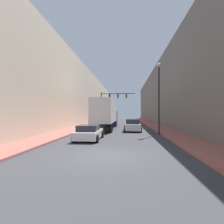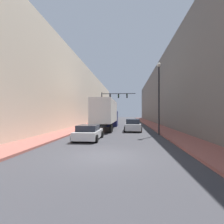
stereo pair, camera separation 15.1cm
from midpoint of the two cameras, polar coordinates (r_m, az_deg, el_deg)
ground_plane at (r=9.65m, az=-2.26°, el=-14.29°), size 200.00×200.00×0.00m
sidewalk_right at (r=39.65m, az=12.29°, el=-3.62°), size 2.66×80.00×0.15m
sidewalk_left at (r=40.02m, az=-5.21°, el=-3.60°), size 2.66×80.00×0.15m
building_right at (r=40.54m, az=18.39°, el=5.33°), size 6.00×80.00×12.68m
building_left at (r=41.14m, az=-11.17°, el=4.90°), size 6.00×80.00×12.20m
semi_truck at (r=25.69m, az=-1.64°, el=-0.47°), size 2.56×13.03×4.11m
sedan_car at (r=15.46m, az=-7.34°, el=-6.66°), size 2.11×4.24×1.30m
suv_car at (r=22.93m, az=6.93°, el=-4.31°), size 2.13×4.71×1.56m
traffic_signal_gantry at (r=38.94m, az=-0.32°, el=3.56°), size 7.60×0.35×6.96m
street_lamp at (r=19.40m, az=15.27°, el=7.14°), size 0.44×0.44×7.70m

